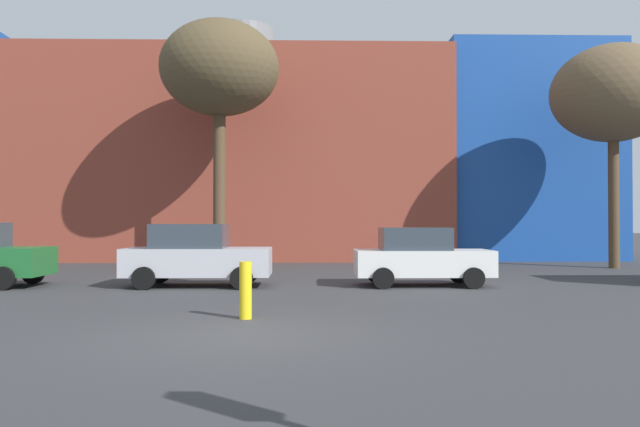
{
  "coord_description": "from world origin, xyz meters",
  "views": [
    {
      "loc": [
        1.13,
        -10.24,
        1.86
      ],
      "look_at": [
        1.57,
        9.76,
        2.15
      ],
      "focal_mm": 34.93,
      "sensor_mm": 36.0,
      "label": 1
    }
  ],
  "objects_px": {
    "parked_car_2": "(421,257)",
    "bare_tree_0": "(220,70)",
    "bollard_yellow_0": "(246,290)",
    "parked_car_1": "(196,255)",
    "bare_tree_2": "(613,94)"
  },
  "relations": [
    {
      "from": "parked_car_2",
      "to": "bare_tree_0",
      "type": "xyz_separation_m",
      "value": [
        -6.91,
        7.23,
        7.26
      ]
    },
    {
      "from": "parked_car_2",
      "to": "bollard_yellow_0",
      "type": "distance_m",
      "value": 7.68
    },
    {
      "from": "parked_car_1",
      "to": "parked_car_2",
      "type": "height_order",
      "value": "parked_car_1"
    },
    {
      "from": "parked_car_1",
      "to": "bollard_yellow_0",
      "type": "bearing_deg",
      "value": -71.74
    },
    {
      "from": "bare_tree_0",
      "to": "parked_car_2",
      "type": "bearing_deg",
      "value": -46.28
    },
    {
      "from": "bare_tree_2",
      "to": "bollard_yellow_0",
      "type": "height_order",
      "value": "bare_tree_2"
    },
    {
      "from": "parked_car_1",
      "to": "bare_tree_0",
      "type": "distance_m",
      "value": 10.21
    },
    {
      "from": "bare_tree_0",
      "to": "bare_tree_2",
      "type": "relative_size",
      "value": 1.11
    },
    {
      "from": "parked_car_2",
      "to": "bare_tree_0",
      "type": "relative_size",
      "value": 0.39
    },
    {
      "from": "parked_car_1",
      "to": "bollard_yellow_0",
      "type": "xyz_separation_m",
      "value": [
        2.04,
        -6.18,
        -0.35
      ]
    },
    {
      "from": "bare_tree_0",
      "to": "bollard_yellow_0",
      "type": "bearing_deg",
      "value": -79.95
    },
    {
      "from": "parked_car_2",
      "to": "bare_tree_2",
      "type": "xyz_separation_m",
      "value": [
        9.23,
        6.92,
        6.27
      ]
    },
    {
      "from": "parked_car_1",
      "to": "bare_tree_2",
      "type": "bearing_deg",
      "value": 23.63
    },
    {
      "from": "parked_car_2",
      "to": "bollard_yellow_0",
      "type": "bearing_deg",
      "value": -126.26
    },
    {
      "from": "parked_car_1",
      "to": "bare_tree_0",
      "type": "xyz_separation_m",
      "value": [
        -0.34,
        7.23,
        7.2
      ]
    }
  ]
}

